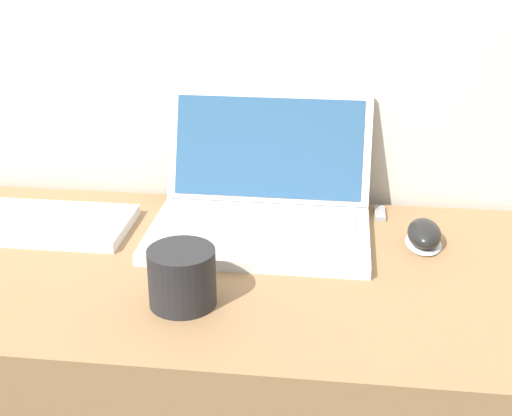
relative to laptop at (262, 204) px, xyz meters
name	(u,v)px	position (x,y,z in m)	size (l,w,h in m)	color
laptop	(262,204)	(0.00, 0.00, 0.00)	(0.39, 0.32, 0.22)	silver
drink_cup	(182,276)	(-0.09, -0.28, 0.00)	(0.10, 0.10, 0.09)	#232326
computer_mouse	(424,235)	(0.29, -0.04, -0.03)	(0.06, 0.10, 0.04)	white
external_keyboard	(23,222)	(-0.43, -0.05, -0.04)	(0.39, 0.17, 0.02)	silver
usb_stick	(380,213)	(0.22, 0.08, -0.04)	(0.02, 0.06, 0.01)	#99999E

